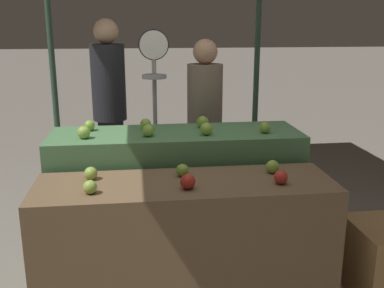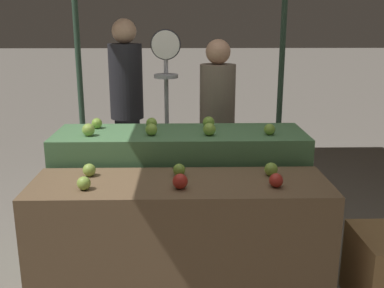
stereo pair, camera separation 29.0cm
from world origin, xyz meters
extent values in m
cylinder|color=#33513D|center=(-1.24, 3.02, 1.37)|extent=(0.07, 0.07, 2.75)
cylinder|color=#33513D|center=(1.24, 3.02, 1.37)|extent=(0.07, 0.07, 2.75)
cube|color=brown|center=(0.00, 0.00, 0.41)|extent=(1.77, 0.55, 0.82)
cube|color=#4C7A4C|center=(0.00, 0.60, 0.49)|extent=(1.77, 0.55, 0.98)
sphere|color=#8EB247|center=(-0.54, -0.12, 0.86)|extent=(0.08, 0.08, 0.08)
sphere|color=#AD281E|center=(0.00, -0.11, 0.87)|extent=(0.09, 0.09, 0.09)
sphere|color=#B72D23|center=(0.55, -0.10, 0.86)|extent=(0.08, 0.08, 0.08)
sphere|color=#8EB247|center=(-0.56, 0.11, 0.86)|extent=(0.08, 0.08, 0.08)
sphere|color=#7AA338|center=(-0.01, 0.11, 0.86)|extent=(0.08, 0.08, 0.08)
sphere|color=#84AD3D|center=(0.56, 0.10, 0.86)|extent=(0.08, 0.08, 0.08)
sphere|color=#8EB247|center=(-0.63, 0.49, 1.03)|extent=(0.09, 0.09, 0.09)
sphere|color=#84AD3D|center=(-0.20, 0.50, 1.02)|extent=(0.08, 0.08, 0.08)
sphere|color=#84AD3D|center=(0.20, 0.49, 1.03)|extent=(0.09, 0.09, 0.09)
sphere|color=#7AA338|center=(0.62, 0.49, 1.02)|extent=(0.08, 0.08, 0.08)
sphere|color=#84AD3D|center=(-0.61, 0.72, 1.02)|extent=(0.08, 0.08, 0.08)
sphere|color=#84AD3D|center=(-0.21, 0.71, 1.02)|extent=(0.08, 0.08, 0.08)
sphere|color=#7AA338|center=(0.21, 0.71, 1.03)|extent=(0.09, 0.09, 0.09)
cylinder|color=#99999E|center=(-0.12, 1.25, 0.79)|extent=(0.04, 0.04, 1.58)
cylinder|color=black|center=(-0.12, 1.25, 1.56)|extent=(0.25, 0.01, 0.25)
cylinder|color=silver|center=(-0.12, 1.23, 1.56)|extent=(0.23, 0.02, 0.23)
cylinder|color=#99999E|center=(-0.12, 1.23, 1.37)|extent=(0.01, 0.01, 0.14)
cylinder|color=#99999E|center=(-0.12, 1.23, 1.30)|extent=(0.20, 0.20, 0.03)
cube|color=#2D2D38|center=(0.32, 1.33, 0.37)|extent=(0.27, 0.23, 0.74)
cylinder|color=#756656|center=(0.32, 1.33, 1.07)|extent=(0.41, 0.41, 0.65)
sphere|color=tan|center=(0.32, 1.33, 1.50)|extent=(0.21, 0.21, 0.21)
cube|color=#2D2D38|center=(-0.53, 1.86, 0.41)|extent=(0.25, 0.17, 0.82)
cylinder|color=#232328|center=(-0.53, 1.86, 1.18)|extent=(0.35, 0.35, 0.72)
sphere|color=tan|center=(-0.53, 1.86, 1.66)|extent=(0.23, 0.23, 0.23)
camera|label=1|loc=(-0.28, -2.48, 1.73)|focal=42.00mm
camera|label=2|loc=(0.01, -2.50, 1.73)|focal=42.00mm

